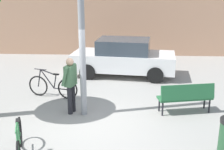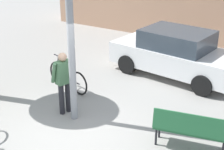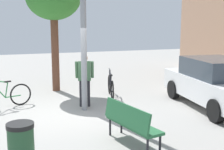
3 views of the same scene
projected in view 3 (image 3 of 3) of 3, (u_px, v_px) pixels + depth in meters
The scene contains 8 objects.
ground_plane at pixel (69, 113), 9.00m from camera, with size 36.00×36.00×0.00m, color gray.
lamppost at pixel (83, 17), 8.90m from camera, with size 0.28×0.28×5.23m.
person_by_lamppost at pixel (85, 77), 9.61m from camera, with size 0.41×0.63×1.67m.
park_bench at pixel (130, 121), 6.61m from camera, with size 1.66×0.78×0.92m.
bicycle_black at pixel (111, 87), 10.91m from camera, with size 1.77×0.49×0.97m.
bicycle_green at pixel (3, 96), 9.50m from camera, with size 0.63×1.73×0.97m.
parked_car_white at pixel (216, 83), 9.56m from camera, with size 4.37×2.20×1.55m.
trash_bin at pixel (21, 148), 5.40m from camera, with size 0.48×0.48×0.92m.
Camera 3 is at (8.59, -1.76, 2.66)m, focal length 48.82 mm.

